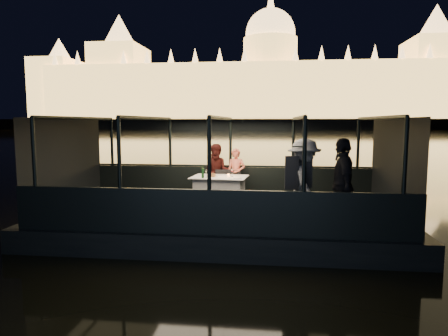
# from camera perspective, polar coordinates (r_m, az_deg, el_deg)

# --- Properties ---
(river_water) EXTENTS (500.00, 500.00, 0.00)m
(river_water) POSITION_cam_1_polar(r_m,az_deg,el_deg) (89.59, 6.06, 4.77)
(river_water) COLOR black
(river_water) RESTS_ON ground
(boat_hull) EXTENTS (8.60, 4.40, 1.00)m
(boat_hull) POSITION_cam_1_polar(r_m,az_deg,el_deg) (9.99, -0.28, -9.13)
(boat_hull) COLOR black
(boat_hull) RESTS_ON river_water
(boat_deck) EXTENTS (8.00, 4.00, 0.04)m
(boat_deck) POSITION_cam_1_polar(r_m,az_deg,el_deg) (9.87, -0.28, -6.45)
(boat_deck) COLOR black
(boat_deck) RESTS_ON boat_hull
(gunwale_port) EXTENTS (8.00, 0.08, 0.90)m
(gunwale_port) POSITION_cam_1_polar(r_m,az_deg,el_deg) (11.73, 0.93, -2.03)
(gunwale_port) COLOR black
(gunwale_port) RESTS_ON boat_deck
(gunwale_starboard) EXTENTS (8.00, 0.08, 0.90)m
(gunwale_starboard) POSITION_cam_1_polar(r_m,az_deg,el_deg) (7.83, -2.09, -6.36)
(gunwale_starboard) COLOR black
(gunwale_starboard) RESTS_ON boat_deck
(cabin_glass_port) EXTENTS (8.00, 0.02, 1.40)m
(cabin_glass_port) POSITION_cam_1_polar(r_m,az_deg,el_deg) (11.62, 0.94, 3.59)
(cabin_glass_port) COLOR #99B2B2
(cabin_glass_port) RESTS_ON gunwale_port
(cabin_glass_starboard) EXTENTS (8.00, 0.02, 1.40)m
(cabin_glass_starboard) POSITION_cam_1_polar(r_m,az_deg,el_deg) (7.66, -2.13, 2.06)
(cabin_glass_starboard) COLOR #99B2B2
(cabin_glass_starboard) RESTS_ON gunwale_starboard
(cabin_roof_glass) EXTENTS (8.00, 4.00, 0.02)m
(cabin_roof_glass) POSITION_cam_1_polar(r_m,az_deg,el_deg) (9.62, -0.28, 7.15)
(cabin_roof_glass) COLOR #99B2B2
(cabin_roof_glass) RESTS_ON boat_deck
(end_wall_fore) EXTENTS (0.02, 4.00, 2.30)m
(end_wall_fore) POSITION_cam_1_polar(r_m,az_deg,el_deg) (10.91, -21.62, 0.57)
(end_wall_fore) COLOR black
(end_wall_fore) RESTS_ON boat_deck
(end_wall_aft) EXTENTS (0.02, 4.00, 2.30)m
(end_wall_aft) POSITION_cam_1_polar(r_m,az_deg,el_deg) (10.00, 23.10, 0.00)
(end_wall_aft) COLOR black
(end_wall_aft) RESTS_ON boat_deck
(canopy_ribs) EXTENTS (8.00, 4.00, 2.30)m
(canopy_ribs) POSITION_cam_1_polar(r_m,az_deg,el_deg) (9.67, -0.28, 0.32)
(canopy_ribs) COLOR black
(canopy_ribs) RESTS_ON boat_deck
(embankment) EXTENTS (400.00, 140.00, 6.00)m
(embankment) POSITION_cam_1_polar(r_m,az_deg,el_deg) (219.55, 6.53, 6.05)
(embankment) COLOR #423D33
(embankment) RESTS_ON ground
(parliament_building) EXTENTS (220.00, 32.00, 60.00)m
(parliament_building) POSITION_cam_1_polar(r_m,az_deg,el_deg) (186.41, 6.58, 14.60)
(parliament_building) COLOR #F2D18C
(parliament_building) RESTS_ON embankment
(dining_table_central) EXTENTS (1.53, 1.17, 0.77)m
(dining_table_central) POSITION_cam_1_polar(r_m,az_deg,el_deg) (10.67, -0.65, -3.25)
(dining_table_central) COLOR white
(dining_table_central) RESTS_ON boat_deck
(chair_port_left) EXTENTS (0.49, 0.49, 0.87)m
(chair_port_left) POSITION_cam_1_polar(r_m,az_deg,el_deg) (11.10, -0.33, -2.52)
(chair_port_left) COLOR black
(chair_port_left) RESTS_ON boat_deck
(chair_port_right) EXTENTS (0.44, 0.44, 0.85)m
(chair_port_right) POSITION_cam_1_polar(r_m,az_deg,el_deg) (11.06, 1.30, -2.55)
(chair_port_right) COLOR black
(chair_port_right) RESTS_ON boat_deck
(coat_stand) EXTENTS (0.51, 0.41, 1.76)m
(coat_stand) POSITION_cam_1_polar(r_m,az_deg,el_deg) (8.36, 10.39, -2.50)
(coat_stand) COLOR black
(coat_stand) RESTS_ON boat_deck
(person_woman_coral) EXTENTS (0.58, 0.43, 1.47)m
(person_woman_coral) POSITION_cam_1_polar(r_m,az_deg,el_deg) (11.28, 1.72, -0.84)
(person_woman_coral) COLOR #EE7256
(person_woman_coral) RESTS_ON boat_deck
(person_man_maroon) EXTENTS (0.80, 0.64, 1.59)m
(person_man_maroon) POSITION_cam_1_polar(r_m,az_deg,el_deg) (11.34, -0.95, -0.80)
(person_man_maroon) COLOR #421512
(person_man_maroon) RESTS_ON boat_deck
(passenger_stripe) EXTENTS (0.85, 1.30, 1.88)m
(passenger_stripe) POSITION_cam_1_polar(r_m,az_deg,el_deg) (8.48, 11.32, -2.73)
(passenger_stripe) COLOR white
(passenger_stripe) RESTS_ON boat_deck
(passenger_dark) EXTENTS (0.48, 1.12, 1.90)m
(passenger_dark) POSITION_cam_1_polar(r_m,az_deg,el_deg) (8.34, 16.49, -3.02)
(passenger_dark) COLOR black
(passenger_dark) RESTS_ON boat_deck
(wine_bottle) EXTENTS (0.07, 0.07, 0.31)m
(wine_bottle) POSITION_cam_1_polar(r_m,az_deg,el_deg) (10.34, -3.05, -0.59)
(wine_bottle) COLOR #133617
(wine_bottle) RESTS_ON dining_table_central
(bread_basket) EXTENTS (0.28, 0.28, 0.09)m
(bread_basket) POSITION_cam_1_polar(r_m,az_deg,el_deg) (10.59, -1.81, -1.02)
(bread_basket) COLOR brown
(bread_basket) RESTS_ON dining_table_central
(amber_candle) EXTENTS (0.06, 0.06, 0.08)m
(amber_candle) POSITION_cam_1_polar(r_m,az_deg,el_deg) (10.55, 0.66, -1.05)
(amber_candle) COLOR #FF903F
(amber_candle) RESTS_ON dining_table_central
(plate_near) EXTENTS (0.27, 0.27, 0.01)m
(plate_near) POSITION_cam_1_polar(r_m,az_deg,el_deg) (10.21, 1.93, -1.48)
(plate_near) COLOR white
(plate_near) RESTS_ON dining_table_central
(plate_far) EXTENTS (0.29, 0.29, 0.01)m
(plate_far) POSITION_cam_1_polar(r_m,az_deg,el_deg) (10.68, -1.26, -1.13)
(plate_far) COLOR white
(plate_far) RESTS_ON dining_table_central
(wine_glass_white) EXTENTS (0.07, 0.07, 0.20)m
(wine_glass_white) POSITION_cam_1_polar(r_m,az_deg,el_deg) (10.36, -2.58, -0.89)
(wine_glass_white) COLOR silver
(wine_glass_white) RESTS_ON dining_table_central
(wine_glass_red) EXTENTS (0.08, 0.08, 0.19)m
(wine_glass_red) POSITION_cam_1_polar(r_m,az_deg,el_deg) (10.59, 1.18, -0.72)
(wine_glass_red) COLOR white
(wine_glass_red) RESTS_ON dining_table_central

